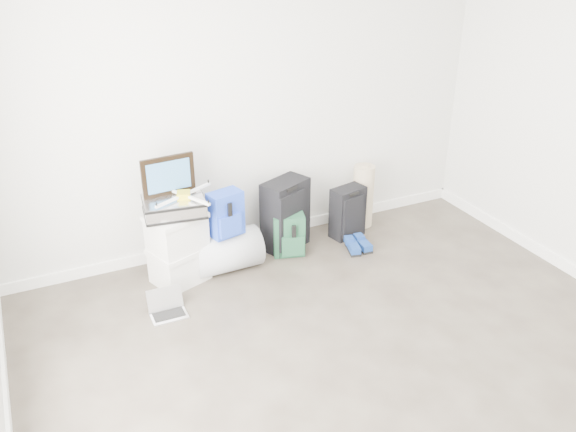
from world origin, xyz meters
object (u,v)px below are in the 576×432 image
briefcase (174,206)px  laptop (167,308)px  duffel_bag (227,251)px  carry_on (348,212)px  boxes_stack (178,248)px  large_suitcase (286,215)px

briefcase → laptop: bearing=-110.5°
duffel_bag → carry_on: carry_on is taller
laptop → carry_on: bearing=15.5°
boxes_stack → carry_on: bearing=-17.0°
briefcase → large_suitcase: bearing=15.6°
briefcase → duffel_bag: bearing=7.4°
carry_on → laptop: size_ratio=1.80×
carry_on → duffel_bag: bearing=171.5°
briefcase → boxes_stack: bearing=0.0°
large_suitcase → laptop: size_ratio=2.38×
carry_on → boxes_stack: bearing=170.4°
briefcase → duffel_bag: size_ratio=0.82×
duffel_bag → large_suitcase: large_suitcase is taller
boxes_stack → large_suitcase: 1.06m
briefcase → duffel_bag: 0.66m
laptop → boxes_stack: bearing=62.1°
duffel_bag → carry_on: size_ratio=1.16×
large_suitcase → carry_on: bearing=-29.0°
boxes_stack → laptop: boxes_stack is taller
boxes_stack → laptop: size_ratio=2.25×
carry_on → laptop: carry_on is taller
boxes_stack → briefcase: bearing=0.0°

